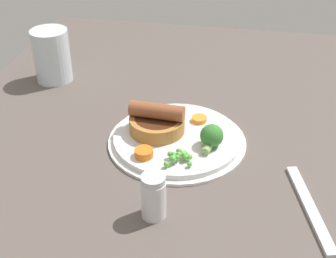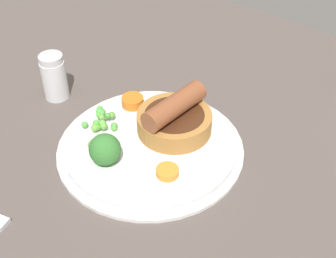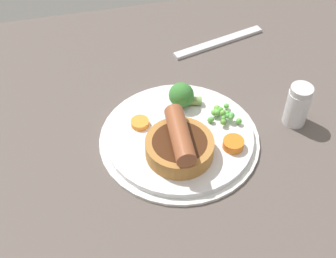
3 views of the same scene
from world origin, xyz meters
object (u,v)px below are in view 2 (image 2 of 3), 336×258
pea_pile (102,119)px  broccoli_floret_near (104,149)px  carrot_slice_0 (167,172)px  sausage_pudding (174,118)px  salt_shaker (54,77)px  carrot_slice_2 (133,101)px  dinner_plate (149,146)px

pea_pile → broccoli_floret_near: bearing=-41.6°
pea_pile → carrot_slice_0: (12.25, -1.66, -0.51)cm
sausage_pudding → broccoli_floret_near: bearing=-13.1°
salt_shaker → carrot_slice_0: bearing=-8.1°
broccoli_floret_near → carrot_slice_2: (-4.85, 10.16, -1.20)cm
carrot_slice_2 → salt_shaker: salt_shaker is taller
sausage_pudding → dinner_plate: bearing=-13.4°
broccoli_floret_near → dinner_plate: bearing=86.7°
salt_shaker → sausage_pudding: bearing=10.3°
pea_pile → carrot_slice_0: bearing=-7.7°
dinner_plate → carrot_slice_2: (-6.59, 4.21, 1.48)cm
sausage_pudding → carrot_slice_2: 7.82cm
dinner_plate → carrot_slice_2: carrot_slice_2 is taller
carrot_slice_2 → salt_shaker: 12.02cm
carrot_slice_0 → pea_pile: bearing=172.3°
pea_pile → salt_shaker: bearing=171.5°
broccoli_floret_near → salt_shaker: (-16.11, 6.18, 0.13)cm
salt_shaker → broccoli_floret_near: bearing=-21.0°
pea_pile → salt_shaker: size_ratio=0.71×
broccoli_floret_near → carrot_slice_2: size_ratio=1.71×
sausage_pudding → carrot_slice_2: sausage_pudding is taller
broccoli_floret_near → salt_shaker: bearing=172.1°
dinner_plate → broccoli_floret_near: (-1.75, -5.96, 2.68)cm
carrot_slice_2 → salt_shaker: size_ratio=0.44×
broccoli_floret_near → salt_shaker: 17.26cm
dinner_plate → broccoli_floret_near: size_ratio=4.59×
dinner_plate → carrot_slice_2: 7.96cm
broccoli_floret_near → sausage_pudding: bearing=86.6°
carrot_slice_0 → carrot_slice_2: carrot_slice_2 is taller
sausage_pudding → broccoli_floret_near: sausage_pudding is taller
sausage_pudding → broccoli_floret_near: (-2.85, -9.61, -0.06)cm
carrot_slice_0 → sausage_pudding: bearing=122.5°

